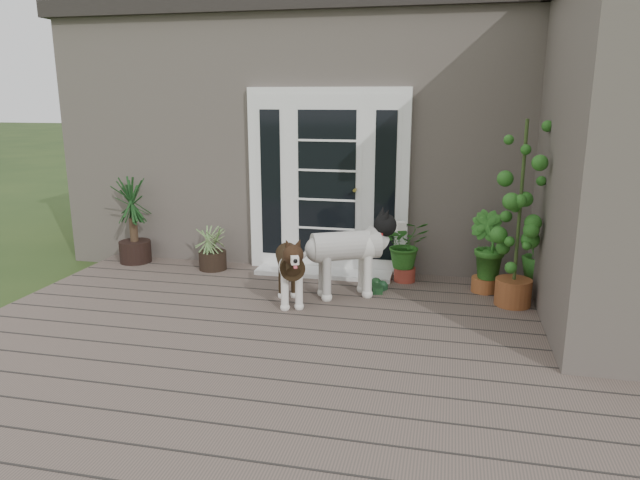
# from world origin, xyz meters

# --- Properties ---
(deck) EXTENTS (6.20, 4.60, 0.12)m
(deck) POSITION_xyz_m (0.00, 0.40, 0.06)
(deck) COLOR #6B5B4C
(deck) RESTS_ON ground
(house_main) EXTENTS (7.40, 4.00, 3.10)m
(house_main) POSITION_xyz_m (0.00, 4.65, 1.55)
(house_main) COLOR #665E54
(house_main) RESTS_ON ground
(roof_main) EXTENTS (7.60, 4.20, 0.20)m
(roof_main) POSITION_xyz_m (0.00, 4.65, 3.20)
(roof_main) COLOR #2D2826
(roof_main) RESTS_ON house_main
(door_unit) EXTENTS (1.90, 0.14, 2.15)m
(door_unit) POSITION_xyz_m (-0.20, 2.60, 1.19)
(door_unit) COLOR white
(door_unit) RESTS_ON deck
(door_step) EXTENTS (1.60, 0.40, 0.05)m
(door_step) POSITION_xyz_m (-0.20, 2.40, 0.14)
(door_step) COLOR white
(door_step) RESTS_ON deck
(brindle_dog) EXTENTS (0.60, 0.85, 0.65)m
(brindle_dog) POSITION_xyz_m (-0.32, 1.35, 0.45)
(brindle_dog) COLOR #322212
(brindle_dog) RESTS_ON deck
(white_dog) EXTENTS (1.04, 0.80, 0.80)m
(white_dog) POSITION_xyz_m (0.19, 1.70, 0.52)
(white_dog) COLOR white
(white_dog) RESTS_ON deck
(spider_plant) EXTENTS (0.71, 0.71, 0.59)m
(spider_plant) POSITION_xyz_m (-1.56, 2.32, 0.42)
(spider_plant) COLOR #86A063
(spider_plant) RESTS_ON deck
(yucca) EXTENTS (0.82, 0.82, 1.07)m
(yucca) POSITION_xyz_m (-2.64, 2.40, 0.66)
(yucca) COLOR black
(yucca) RESTS_ON deck
(herb_a) EXTENTS (0.64, 0.64, 0.64)m
(herb_a) POSITION_xyz_m (0.75, 2.35, 0.44)
(herb_a) COLOR #1C5C1A
(herb_a) RESTS_ON deck
(herb_b) EXTENTS (0.61, 0.61, 0.65)m
(herb_b) POSITION_xyz_m (1.62, 2.16, 0.44)
(herb_b) COLOR #235016
(herb_b) RESTS_ON deck
(herb_c) EXTENTS (0.41, 0.41, 0.62)m
(herb_c) POSITION_xyz_m (2.15, 2.24, 0.43)
(herb_c) COLOR #2A5C1A
(herb_c) RESTS_ON deck
(sapling) EXTENTS (0.74, 0.74, 1.91)m
(sapling) POSITION_xyz_m (1.88, 1.80, 1.07)
(sapling) COLOR #1D631C
(sapling) RESTS_ON deck
(clog_left) EXTENTS (0.21, 0.34, 0.10)m
(clog_left) POSITION_xyz_m (0.49, 1.94, 0.17)
(clog_left) COLOR #143318
(clog_left) RESTS_ON deck
(clog_right) EXTENTS (0.24, 0.30, 0.08)m
(clog_right) POSITION_xyz_m (0.51, 1.92, 0.16)
(clog_right) COLOR #15351D
(clog_right) RESTS_ON deck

